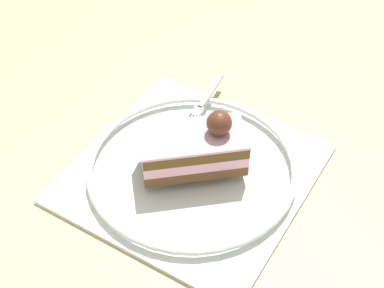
% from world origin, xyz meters
% --- Properties ---
extents(ground_plane, '(2.40, 2.40, 0.00)m').
position_xyz_m(ground_plane, '(0.00, 0.00, 0.00)').
color(ground_plane, tan).
extents(dessert_plate, '(0.24, 0.24, 0.02)m').
position_xyz_m(dessert_plate, '(0.02, 0.03, 0.01)').
color(dessert_plate, white).
rests_on(dessert_plate, ground_plane).
extents(cake_slice, '(0.11, 0.12, 0.07)m').
position_xyz_m(cake_slice, '(0.02, 0.03, 0.04)').
color(cake_slice, brown).
rests_on(cake_slice, dessert_plate).
extents(fork, '(0.11, 0.02, 0.00)m').
position_xyz_m(fork, '(0.11, 0.07, 0.02)').
color(fork, silver).
rests_on(fork, dessert_plate).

